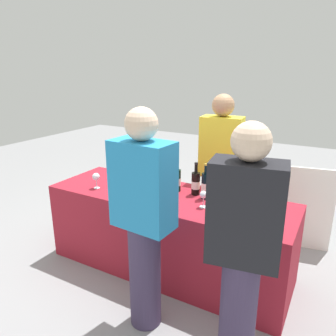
{
  "coord_description": "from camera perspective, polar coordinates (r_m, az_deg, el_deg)",
  "views": [
    {
      "loc": [
        1.29,
        -2.31,
        1.81
      ],
      "look_at": [
        0.0,
        0.0,
        0.99
      ],
      "focal_mm": 34.27,
      "sensor_mm": 36.0,
      "label": 1
    }
  ],
  "objects": [
    {
      "name": "guest_1",
      "position": [
        1.9,
        13.16,
        -13.86
      ],
      "size": [
        0.43,
        0.28,
        1.56
      ],
      "rotation": [
        0.0,
        0.0,
        0.16
      ],
      "color": "#3F3351",
      "rests_on": "ground_plane"
    },
    {
      "name": "wine_bottle_1",
      "position": [
        3.02,
        -4.54,
        -1.36
      ],
      "size": [
        0.07,
        0.07,
        0.3
      ],
      "color": "black",
      "rests_on": "tasting_table"
    },
    {
      "name": "wine_glass_2",
      "position": [
        2.59,
        6.32,
        -4.89
      ],
      "size": [
        0.06,
        0.06,
        0.14
      ],
      "color": "silver",
      "rests_on": "tasting_table"
    },
    {
      "name": "wine_bottle_5",
      "position": [
        2.76,
        6.63,
        -3.12
      ],
      "size": [
        0.07,
        0.07,
        0.31
      ],
      "color": "black",
      "rests_on": "tasting_table"
    },
    {
      "name": "wine_glass_0",
      "position": [
        3.05,
        -12.67,
        -1.61
      ],
      "size": [
        0.07,
        0.07,
        0.15
      ],
      "color": "silver",
      "rests_on": "tasting_table"
    },
    {
      "name": "server_pouring",
      "position": [
        3.23,
        9.23,
        -0.1
      ],
      "size": [
        0.41,
        0.25,
        1.59
      ],
      "rotation": [
        0.0,
        0.0,
        3.23
      ],
      "color": "#3F3351",
      "rests_on": "ground_plane"
    },
    {
      "name": "wine_bottle_4",
      "position": [
        2.84,
        4.95,
        -2.7
      ],
      "size": [
        0.08,
        0.08,
        0.29
      ],
      "color": "black",
      "rests_on": "tasting_table"
    },
    {
      "name": "tasting_table",
      "position": [
        3.01,
        -0.0,
        -11.33
      ],
      "size": [
        2.21,
        0.73,
        0.74
      ],
      "primitive_type": "cube",
      "color": "maroon",
      "rests_on": "ground_plane"
    },
    {
      "name": "wine_bottle_3",
      "position": [
        2.91,
        1.54,
        -2.14
      ],
      "size": [
        0.08,
        0.08,
        0.29
      ],
      "color": "black",
      "rests_on": "tasting_table"
    },
    {
      "name": "guest_0",
      "position": [
        2.19,
        -4.36,
        -8.65
      ],
      "size": [
        0.43,
        0.25,
        1.59
      ],
      "rotation": [
        0.0,
        0.0,
        -0.07
      ],
      "color": "#3F3351",
      "rests_on": "ground_plane"
    },
    {
      "name": "wine_bottle_2",
      "position": [
        3.04,
        -1.22,
        -1.0
      ],
      "size": [
        0.08,
        0.08,
        0.33
      ],
      "color": "black",
      "rests_on": "tasting_table"
    },
    {
      "name": "menu_board",
      "position": [
        3.59,
        22.45,
        -6.6
      ],
      "size": [
        0.63,
        0.14,
        0.87
      ],
      "primitive_type": "cube",
      "rotation": [
        0.0,
        0.0,
        0.18
      ],
      "color": "white",
      "rests_on": "ground_plane"
    },
    {
      "name": "wine_bottle_0",
      "position": [
        3.14,
        -6.0,
        -0.49
      ],
      "size": [
        0.08,
        0.08,
        0.32
      ],
      "color": "black",
      "rests_on": "tasting_table"
    },
    {
      "name": "ground_plane",
      "position": [
        3.2,
        -0.0,
        -17.14
      ],
      "size": [
        12.0,
        12.0,
        0.0
      ],
      "primitive_type": "plane",
      "color": "gray"
    },
    {
      "name": "wine_bottle_6",
      "position": [
        2.71,
        17.04,
        -4.3
      ],
      "size": [
        0.07,
        0.07,
        0.31
      ],
      "color": "black",
      "rests_on": "tasting_table"
    },
    {
      "name": "wine_glass_1",
      "position": [
        2.8,
        -1.55,
        -3.1
      ],
      "size": [
        0.06,
        0.06,
        0.14
      ],
      "color": "silver",
      "rests_on": "tasting_table"
    }
  ]
}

